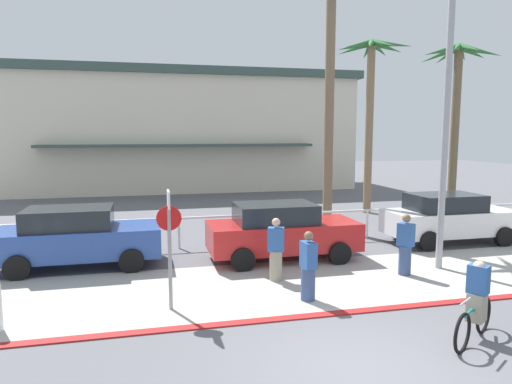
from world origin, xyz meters
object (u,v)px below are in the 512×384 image
at_px(palm_tree_2, 330,54).
at_px(pedestrian_1, 276,252).
at_px(streetlight_curb, 452,112).
at_px(car_red_2, 281,231).
at_px(car_blue_1, 77,237).
at_px(pedestrian_2, 405,247).
at_px(cyclist_teal_0, 476,303).
at_px(pedestrian_0, 308,269).
at_px(stop_sign_bike_lane, 169,233).
at_px(palm_tree_4, 457,87).
at_px(palm_tree_3, 371,80).
at_px(car_white_3, 449,218).

xyz_separation_m(palm_tree_2, pedestrian_1, (-3.71, -5.70, -5.94)).
xyz_separation_m(streetlight_curb, car_red_2, (-4.00, 2.13, -3.41)).
bearing_deg(car_blue_1, pedestrian_2, -18.28).
xyz_separation_m(streetlight_curb, cyclist_teal_0, (-2.12, -3.85, -3.58)).
relative_size(streetlight_curb, pedestrian_0, 4.72).
height_order(palm_tree_2, car_blue_1, palm_tree_2).
height_order(palm_tree_2, cyclist_teal_0, palm_tree_2).
relative_size(stop_sign_bike_lane, car_red_2, 0.58).
xyz_separation_m(car_blue_1, car_red_2, (5.74, -0.58, 0.00)).
distance_m(palm_tree_4, pedestrian_0, 13.87).
bearing_deg(pedestrian_1, palm_tree_4, 34.37).
bearing_deg(pedestrian_2, pedestrian_0, -159.29).
bearing_deg(pedestrian_1, palm_tree_2, 56.94).
distance_m(stop_sign_bike_lane, palm_tree_2, 10.78).
xyz_separation_m(palm_tree_3, pedestrian_2, (-3.54, -9.11, -5.40)).
distance_m(car_blue_1, car_white_3, 11.92).
relative_size(palm_tree_2, pedestrian_2, 5.87).
height_order(stop_sign_bike_lane, palm_tree_2, palm_tree_2).
bearing_deg(pedestrian_0, pedestrian_1, 101.51).
relative_size(palm_tree_4, pedestrian_0, 4.77).
bearing_deg(cyclist_teal_0, palm_tree_2, 83.38).
height_order(palm_tree_4, pedestrian_2, palm_tree_4).
xyz_separation_m(palm_tree_3, pedestrian_1, (-6.98, -8.77, -5.41)).
relative_size(stop_sign_bike_lane, cyclist_teal_0, 1.65).
relative_size(streetlight_curb, palm_tree_4, 0.99).
relative_size(streetlight_curb, pedestrian_1, 4.62).
relative_size(car_red_2, pedestrian_1, 2.71).
height_order(car_blue_1, cyclist_teal_0, car_blue_1).
distance_m(stop_sign_bike_lane, car_blue_1, 4.55).
bearing_deg(pedestrian_2, palm_tree_2, 87.40).
bearing_deg(palm_tree_3, pedestrian_1, -128.52).
relative_size(pedestrian_1, pedestrian_2, 0.99).
xyz_separation_m(palm_tree_2, pedestrian_2, (-0.27, -6.05, -5.93)).
distance_m(palm_tree_4, car_white_3, 7.27).
height_order(car_white_3, pedestrian_0, car_white_3).
bearing_deg(pedestrian_2, car_red_2, 140.98).
distance_m(palm_tree_2, cyclist_teal_0, 11.55).
xyz_separation_m(car_blue_1, car_white_3, (11.92, 0.12, 0.00)).
relative_size(stop_sign_bike_lane, streetlight_curb, 0.34).
xyz_separation_m(pedestrian_0, pedestrian_2, (3.13, 1.18, 0.03)).
bearing_deg(car_blue_1, pedestrian_0, -36.65).
relative_size(palm_tree_3, cyclist_teal_0, 5.11).
distance_m(cyclist_teal_0, pedestrian_1, 4.84).
bearing_deg(car_red_2, car_blue_1, 174.20).
bearing_deg(cyclist_teal_0, pedestrian_1, 122.13).
height_order(streetlight_curb, car_blue_1, streetlight_curb).
bearing_deg(car_red_2, palm_tree_2, 51.78).
height_order(streetlight_curb, car_white_3, streetlight_curb).
bearing_deg(car_white_3, cyclist_teal_0, -122.74).
bearing_deg(car_white_3, streetlight_curb, -127.51).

